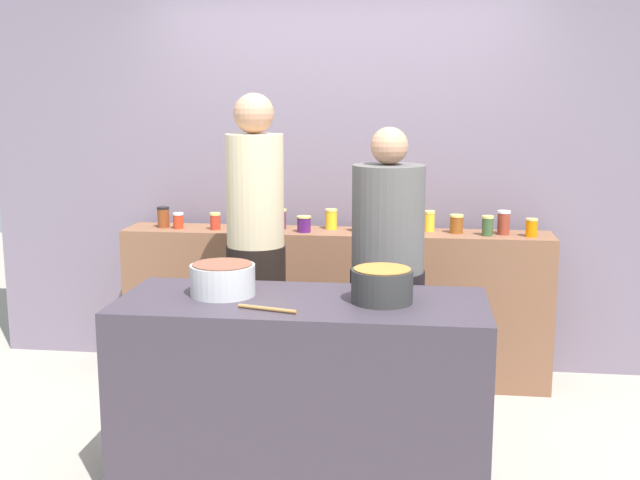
{
  "coord_description": "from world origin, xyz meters",
  "views": [
    {
      "loc": [
        0.53,
        -3.79,
        1.82
      ],
      "look_at": [
        0.0,
        0.35,
        1.05
      ],
      "focal_mm": 44.5,
      "sensor_mm": 36.0,
      "label": 1
    }
  ],
  "objects_px": {
    "preserve_jar_3": "(249,217)",
    "preserve_jar_5": "(304,224)",
    "preserve_jar_0": "(163,217)",
    "wooden_spoon": "(267,309)",
    "preserve_jar_11": "(456,224)",
    "preserve_jar_6": "(331,219)",
    "preserve_jar_10": "(429,221)",
    "preserve_jar_14": "(531,228)",
    "cooking_pot_left": "(223,280)",
    "preserve_jar_1": "(178,221)",
    "cook_in_cap": "(387,301)",
    "preserve_jar_7": "(359,221)",
    "preserve_jar_2": "(215,221)",
    "preserve_jar_9": "(411,223)",
    "preserve_jar_4": "(280,219)",
    "preserve_jar_12": "(488,226)",
    "cooking_pot_center": "(382,286)",
    "preserve_jar_8": "(388,223)",
    "preserve_jar_13": "(504,222)"
  },
  "relations": [
    {
      "from": "preserve_jar_12",
      "to": "preserve_jar_7",
      "type": "bearing_deg",
      "value": 176.97
    },
    {
      "from": "preserve_jar_3",
      "to": "preserve_jar_12",
      "type": "distance_m",
      "value": 1.51
    },
    {
      "from": "preserve_jar_4",
      "to": "cooking_pot_center",
      "type": "relative_size",
      "value": 0.45
    },
    {
      "from": "preserve_jar_1",
      "to": "preserve_jar_2",
      "type": "distance_m",
      "value": 0.25
    },
    {
      "from": "preserve_jar_7",
      "to": "preserve_jar_12",
      "type": "xyz_separation_m",
      "value": [
        0.79,
        -0.04,
        -0.01
      ]
    },
    {
      "from": "preserve_jar_7",
      "to": "wooden_spoon",
      "type": "xyz_separation_m",
      "value": [
        -0.28,
        -1.6,
        -0.14
      ]
    },
    {
      "from": "preserve_jar_13",
      "to": "preserve_jar_7",
      "type": "bearing_deg",
      "value": -179.14
    },
    {
      "from": "preserve_jar_10",
      "to": "preserve_jar_13",
      "type": "relative_size",
      "value": 0.88
    },
    {
      "from": "preserve_jar_3",
      "to": "preserve_jar_5",
      "type": "relative_size",
      "value": 1.29
    },
    {
      "from": "preserve_jar_14",
      "to": "preserve_jar_10",
      "type": "bearing_deg",
      "value": 168.93
    },
    {
      "from": "preserve_jar_6",
      "to": "preserve_jar_9",
      "type": "bearing_deg",
      "value": -11.09
    },
    {
      "from": "cooking_pot_left",
      "to": "preserve_jar_1",
      "type": "bearing_deg",
      "value": 115.27
    },
    {
      "from": "preserve_jar_3",
      "to": "preserve_jar_1",
      "type": "bearing_deg",
      "value": -167.02
    },
    {
      "from": "preserve_jar_3",
      "to": "preserve_jar_12",
      "type": "relative_size",
      "value": 1.07
    },
    {
      "from": "preserve_jar_7",
      "to": "preserve_jar_10",
      "type": "distance_m",
      "value": 0.44
    },
    {
      "from": "preserve_jar_2",
      "to": "preserve_jar_4",
      "type": "relative_size",
      "value": 0.85
    },
    {
      "from": "preserve_jar_3",
      "to": "preserve_jar_8",
      "type": "distance_m",
      "value": 0.91
    },
    {
      "from": "preserve_jar_9",
      "to": "wooden_spoon",
      "type": "xyz_separation_m",
      "value": [
        -0.6,
        -1.57,
        -0.14
      ]
    },
    {
      "from": "preserve_jar_0",
      "to": "wooden_spoon",
      "type": "xyz_separation_m",
      "value": [
        0.99,
        -1.6,
        -0.14
      ]
    },
    {
      "from": "preserve_jar_1",
      "to": "cooking_pot_center",
      "type": "distance_m",
      "value": 1.93
    },
    {
      "from": "preserve_jar_2",
      "to": "preserve_jar_5",
      "type": "bearing_deg",
      "value": -2.37
    },
    {
      "from": "preserve_jar_10",
      "to": "cooking_pot_center",
      "type": "bearing_deg",
      "value": -98.69
    },
    {
      "from": "preserve_jar_5",
      "to": "cooking_pot_center",
      "type": "xyz_separation_m",
      "value": [
        0.55,
        -1.33,
        -0.06
      ]
    },
    {
      "from": "preserve_jar_6",
      "to": "preserve_jar_13",
      "type": "relative_size",
      "value": 0.87
    },
    {
      "from": "preserve_jar_1",
      "to": "preserve_jar_7",
      "type": "distance_m",
      "value": 1.16
    },
    {
      "from": "preserve_jar_4",
      "to": "preserve_jar_0",
      "type": "bearing_deg",
      "value": -176.74
    },
    {
      "from": "cooking_pot_left",
      "to": "preserve_jar_12",
      "type": "bearing_deg",
      "value": 44.68
    },
    {
      "from": "preserve_jar_10",
      "to": "preserve_jar_12",
      "type": "distance_m",
      "value": 0.37
    },
    {
      "from": "cooking_pot_left",
      "to": "preserve_jar_0",
      "type": "bearing_deg",
      "value": 118.46
    },
    {
      "from": "preserve_jar_11",
      "to": "preserve_jar_14",
      "type": "distance_m",
      "value": 0.45
    },
    {
      "from": "preserve_jar_1",
      "to": "preserve_jar_5",
      "type": "relative_size",
      "value": 1.01
    },
    {
      "from": "preserve_jar_3",
      "to": "wooden_spoon",
      "type": "relative_size",
      "value": 0.47
    },
    {
      "from": "preserve_jar_12",
      "to": "cooking_pot_left",
      "type": "height_order",
      "value": "preserve_jar_12"
    },
    {
      "from": "cooking_pot_left",
      "to": "cook_in_cap",
      "type": "bearing_deg",
      "value": 35.76
    },
    {
      "from": "preserve_jar_3",
      "to": "preserve_jar_8",
      "type": "xyz_separation_m",
      "value": [
        0.91,
        -0.11,
        0.0
      ]
    },
    {
      "from": "preserve_jar_2",
      "to": "preserve_jar_8",
      "type": "height_order",
      "value": "preserve_jar_8"
    },
    {
      "from": "cooking_pot_left",
      "to": "cook_in_cap",
      "type": "height_order",
      "value": "cook_in_cap"
    },
    {
      "from": "cooking_pot_center",
      "to": "cook_in_cap",
      "type": "height_order",
      "value": "cook_in_cap"
    },
    {
      "from": "preserve_jar_1",
      "to": "preserve_jar_3",
      "type": "bearing_deg",
      "value": 12.98
    },
    {
      "from": "preserve_jar_5",
      "to": "wooden_spoon",
      "type": "bearing_deg",
      "value": -87.58
    },
    {
      "from": "preserve_jar_3",
      "to": "preserve_jar_9",
      "type": "height_order",
      "value": "preserve_jar_9"
    },
    {
      "from": "preserve_jar_4",
      "to": "preserve_jar_8",
      "type": "xyz_separation_m",
      "value": [
        0.69,
        -0.08,
        0.0
      ]
    },
    {
      "from": "preserve_jar_6",
      "to": "preserve_jar_10",
      "type": "height_order",
      "value": "preserve_jar_10"
    },
    {
      "from": "preserve_jar_5",
      "to": "cook_in_cap",
      "type": "distance_m",
      "value": 0.97
    },
    {
      "from": "preserve_jar_5",
      "to": "preserve_jar_11",
      "type": "bearing_deg",
      "value": 5.02
    },
    {
      "from": "preserve_jar_9",
      "to": "preserve_jar_10",
      "type": "xyz_separation_m",
      "value": [
        0.11,
        0.1,
        -0.0
      ]
    },
    {
      "from": "cooking_pot_left",
      "to": "preserve_jar_2",
      "type": "bearing_deg",
      "value": 106.08
    },
    {
      "from": "preserve_jar_4",
      "to": "preserve_jar_7",
      "type": "distance_m",
      "value": 0.51
    },
    {
      "from": "preserve_jar_1",
      "to": "preserve_jar_5",
      "type": "bearing_deg",
      "value": -2.16
    },
    {
      "from": "preserve_jar_7",
      "to": "preserve_jar_10",
      "type": "relative_size",
      "value": 1.02
    }
  ]
}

